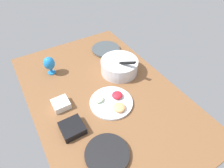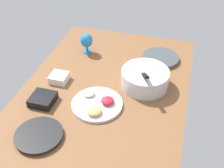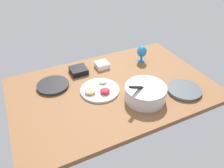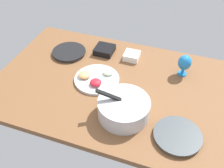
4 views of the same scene
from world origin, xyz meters
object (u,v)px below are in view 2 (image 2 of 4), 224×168
(dinner_plate_right, at_px, (39,135))
(square_bowl_white, at_px, (59,77))
(square_bowl_black, at_px, (43,99))
(mixing_bowl, at_px, (145,78))
(dinner_plate_left, at_px, (161,58))
(fruit_platter, at_px, (97,104))
(hurricane_glass_blue, at_px, (87,41))

(dinner_plate_right, distance_m, square_bowl_white, 0.49)
(square_bowl_black, bearing_deg, mixing_bowl, 120.56)
(square_bowl_white, distance_m, square_bowl_black, 0.22)
(mixing_bowl, xyz_separation_m, square_bowl_white, (0.11, -0.55, -0.03))
(mixing_bowl, relative_size, square_bowl_black, 2.24)
(dinner_plate_left, xyz_separation_m, fruit_platter, (0.60, -0.29, 0.00))
(dinner_plate_right, relative_size, fruit_platter, 0.84)
(fruit_platter, bearing_deg, dinner_plate_right, -35.04)
(hurricane_glass_blue, xyz_separation_m, square_bowl_black, (0.61, -0.06, -0.07))
(mixing_bowl, distance_m, square_bowl_white, 0.56)
(square_bowl_black, bearing_deg, fruit_platter, 100.56)
(mixing_bowl, bearing_deg, square_bowl_black, -59.44)
(mixing_bowl, bearing_deg, fruit_platter, -40.93)
(mixing_bowl, xyz_separation_m, hurricane_glass_blue, (-0.28, -0.49, 0.04))
(fruit_platter, bearing_deg, dinner_plate_left, 154.03)
(dinner_plate_right, xyz_separation_m, hurricane_glass_blue, (-0.86, -0.04, 0.09))
(mixing_bowl, height_order, fruit_platter, mixing_bowl)
(fruit_platter, distance_m, square_bowl_black, 0.33)
(mixing_bowl, bearing_deg, dinner_plate_left, 170.04)
(mixing_bowl, xyz_separation_m, fruit_platter, (0.27, -0.23, -0.05))
(fruit_platter, height_order, square_bowl_white, fruit_platter)
(dinner_plate_right, bearing_deg, fruit_platter, 144.96)
(dinner_plate_right, relative_size, mixing_bowl, 0.81)
(mixing_bowl, bearing_deg, dinner_plate_right, -37.87)
(dinner_plate_right, relative_size, hurricane_glass_blue, 1.63)
(dinner_plate_left, bearing_deg, square_bowl_black, -43.11)
(fruit_platter, xyz_separation_m, hurricane_glass_blue, (-0.55, -0.26, 0.08))
(dinner_plate_left, relative_size, mixing_bowl, 0.84)
(hurricane_glass_blue, distance_m, square_bowl_black, 0.61)
(dinner_plate_left, height_order, dinner_plate_right, dinner_plate_left)
(dinner_plate_left, xyz_separation_m, mixing_bowl, (0.33, -0.06, 0.05))
(dinner_plate_right, bearing_deg, square_bowl_white, -168.38)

